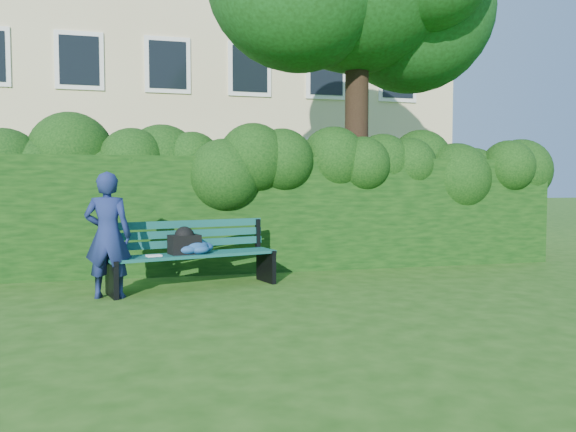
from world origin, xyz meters
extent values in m
plane|color=#204C12|center=(0.00, 0.00, 0.00)|extent=(80.00, 80.00, 0.00)
cube|color=beige|center=(0.00, 14.00, 6.00)|extent=(16.00, 8.00, 12.00)
cube|color=white|center=(-3.60, 9.98, 2.00)|extent=(1.30, 0.08, 1.60)
cube|color=black|center=(-3.60, 9.94, 2.00)|extent=(1.05, 0.04, 1.35)
cube|color=white|center=(-1.20, 9.98, 2.00)|extent=(1.30, 0.08, 1.60)
cube|color=black|center=(-1.20, 9.94, 2.00)|extent=(1.05, 0.04, 1.35)
cube|color=white|center=(1.20, 9.98, 2.00)|extent=(1.30, 0.08, 1.60)
cube|color=black|center=(1.20, 9.94, 2.00)|extent=(1.05, 0.04, 1.35)
cube|color=white|center=(3.60, 9.98, 2.00)|extent=(1.30, 0.08, 1.60)
cube|color=black|center=(3.60, 9.94, 2.00)|extent=(1.05, 0.04, 1.35)
cube|color=white|center=(6.00, 9.98, 2.00)|extent=(1.30, 0.08, 1.60)
cube|color=black|center=(6.00, 9.94, 2.00)|extent=(1.05, 0.04, 1.35)
cube|color=white|center=(-3.60, 9.98, 4.80)|extent=(1.30, 0.08, 1.60)
cube|color=black|center=(-3.60, 9.94, 4.80)|extent=(1.05, 0.04, 1.35)
cube|color=white|center=(-1.20, 9.98, 4.80)|extent=(1.30, 0.08, 1.60)
cube|color=black|center=(-1.20, 9.94, 4.80)|extent=(1.05, 0.04, 1.35)
cube|color=white|center=(1.20, 9.98, 4.80)|extent=(1.30, 0.08, 1.60)
cube|color=black|center=(1.20, 9.94, 4.80)|extent=(1.05, 0.04, 1.35)
cube|color=white|center=(3.60, 9.98, 4.80)|extent=(1.30, 0.08, 1.60)
cube|color=black|center=(3.60, 9.94, 4.80)|extent=(1.05, 0.04, 1.35)
cube|color=white|center=(6.00, 9.98, 4.80)|extent=(1.30, 0.08, 1.60)
cube|color=black|center=(6.00, 9.94, 4.80)|extent=(1.05, 0.04, 1.35)
cube|color=black|center=(0.00, 2.20, 0.90)|extent=(10.00, 1.00, 1.80)
cylinder|color=black|center=(1.97, 3.15, 2.60)|extent=(0.44, 0.44, 5.19)
sphere|color=#163A0F|center=(3.27, 3.55, 4.78)|extent=(3.17, 3.17, 3.17)
cube|color=#0E4A40|center=(-1.21, 0.50, 0.45)|extent=(2.18, 0.68, 0.04)
cube|color=#0E4A40|center=(-1.24, 0.62, 0.45)|extent=(2.18, 0.68, 0.04)
cube|color=#0E4A40|center=(-1.27, 0.73, 0.45)|extent=(2.18, 0.68, 0.04)
cube|color=#0E4A40|center=(-1.31, 0.85, 0.45)|extent=(2.18, 0.68, 0.04)
cube|color=#0E4A40|center=(-1.33, 0.93, 0.58)|extent=(2.16, 0.62, 0.10)
cube|color=#0E4A40|center=(-1.33, 0.94, 0.71)|extent=(2.16, 0.62, 0.10)
cube|color=#0E4A40|center=(-1.33, 0.95, 0.84)|extent=(2.16, 0.62, 0.10)
cube|color=black|center=(-2.29, 0.40, 0.22)|extent=(0.19, 0.50, 0.44)
cube|color=black|center=(-2.35, 0.65, 0.65)|extent=(0.07, 0.07, 0.45)
cube|color=black|center=(-2.27, 0.35, 0.44)|extent=(0.17, 0.42, 0.05)
cube|color=black|center=(-0.23, 0.96, 0.22)|extent=(0.19, 0.50, 0.44)
cube|color=black|center=(-0.30, 1.21, 0.65)|extent=(0.07, 0.07, 0.45)
cube|color=black|center=(-0.22, 0.91, 0.44)|extent=(0.17, 0.42, 0.05)
cube|color=white|center=(-1.78, 0.48, 0.48)|extent=(0.21, 0.17, 0.02)
cube|color=black|center=(-1.39, 0.64, 0.60)|extent=(0.44, 0.35, 0.25)
imported|color=navy|center=(-2.32, 0.33, 0.77)|extent=(0.62, 0.47, 1.53)
camera|label=1|loc=(-1.87, -6.75, 1.39)|focal=35.00mm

